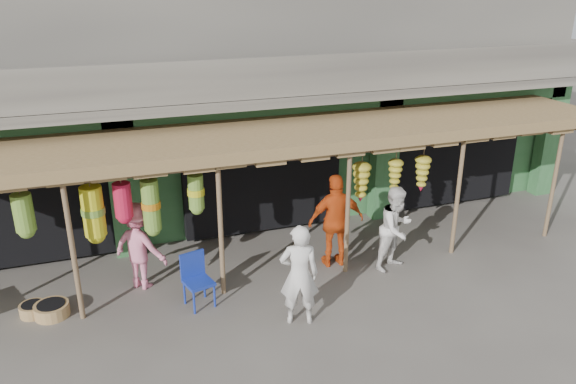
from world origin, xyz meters
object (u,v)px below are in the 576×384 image
object	(u,v)px
person_front	(299,275)
person_right	(396,228)
blue_chair	(196,276)
person_vendor	(336,221)
person_shopper	(139,246)

from	to	relation	value
person_front	person_right	size ratio (longest dim) A/B	1.04
person_front	blue_chair	bearing A→B (deg)	-19.86
person_front	person_vendor	xyz separation A→B (m)	(1.41, 1.68, 0.07)
person_right	blue_chair	bearing A→B (deg)	157.41
blue_chair	person_shopper	xyz separation A→B (m)	(-0.87, 0.94, 0.31)
person_front	person_vendor	distance (m)	2.19
blue_chair	person_right	xyz separation A→B (m)	(4.02, 0.02, 0.32)
person_right	person_shopper	distance (m)	4.98
person_front	person_shopper	world-z (taller)	person_front
person_right	person_vendor	distance (m)	1.20
person_right	person_vendor	size ratio (longest dim) A/B	0.89
person_shopper	person_front	bearing A→B (deg)	-179.76
blue_chair	person_shopper	distance (m)	1.32
person_vendor	person_shopper	xyz separation A→B (m)	(-3.82, 0.41, -0.12)
blue_chair	person_shopper	world-z (taller)	person_shopper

